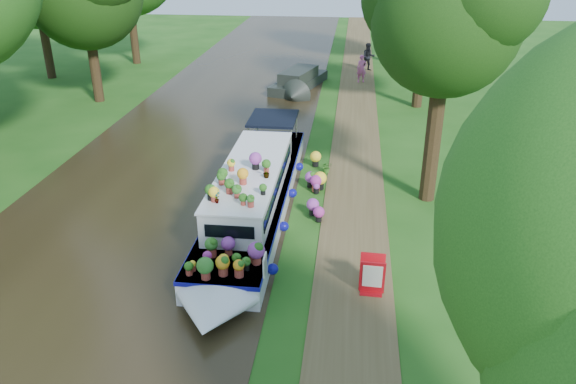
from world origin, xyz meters
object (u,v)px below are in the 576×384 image
Objects in this scene: pedestrian_dark at (368,57)px; second_boat at (298,81)px; pedestrian_pink at (362,69)px; plant_boat at (252,195)px; sandwich_board at (372,277)px.

second_boat is at bearing -139.32° from pedestrian_dark.
pedestrian_pink reaches higher than second_boat.
plant_boat is 5.58m from sandwich_board.
sandwich_board is at bearing -96.17° from pedestrian_pink.
plant_boat reaches higher than pedestrian_dark.
pedestrian_dark is at bearing 75.28° from pedestrian_pink.
pedestrian_pink is (3.84, 2.18, 0.39)m from second_boat.
pedestrian_pink reaches higher than sandwich_board.
plant_boat reaches higher than sandwich_board.
second_boat is 4.43m from pedestrian_pink.
plant_boat is 23.10m from pedestrian_dark.
sandwich_board is (4.10, -21.12, 0.02)m from second_boat.
plant_boat reaches higher than second_boat.
plant_boat is 17.19m from second_boat.
pedestrian_pink is at bearing 45.72° from second_boat.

